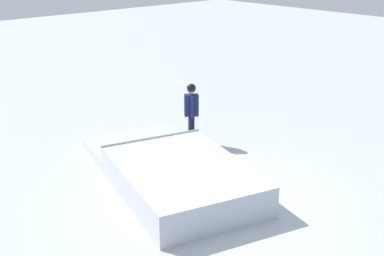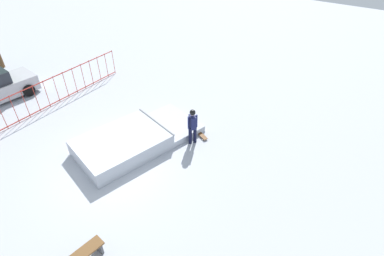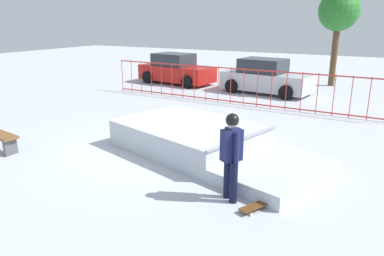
# 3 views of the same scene
# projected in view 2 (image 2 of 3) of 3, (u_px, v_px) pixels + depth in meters

# --- Properties ---
(ground_plane) EXTENTS (60.00, 60.00, 0.00)m
(ground_plane) POSITION_uv_depth(u_px,v_px,m) (114.00, 167.00, 12.20)
(ground_plane) COLOR #B2B7C1
(skate_ramp) EXTENTS (5.91, 3.98, 0.74)m
(skate_ramp) POSITION_uv_depth(u_px,v_px,m) (132.00, 141.00, 13.02)
(skate_ramp) COLOR silver
(skate_ramp) RESTS_ON ground
(skater) EXTENTS (0.40, 0.44, 1.73)m
(skater) POSITION_uv_depth(u_px,v_px,m) (193.00, 124.00, 12.82)
(skater) COLOR black
(skater) RESTS_ON ground
(skateboard) EXTENTS (0.53, 0.81, 0.09)m
(skateboard) POSITION_uv_depth(u_px,v_px,m) (201.00, 135.00, 13.74)
(skateboard) COLOR #593314
(skateboard) RESTS_ON ground
(perimeter_fence) EXTENTS (12.06, 0.35, 1.50)m
(perimeter_fence) POSITION_uv_depth(u_px,v_px,m) (20.00, 106.00, 14.34)
(perimeter_fence) COLOR #B22D23
(perimeter_fence) RESTS_ON ground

